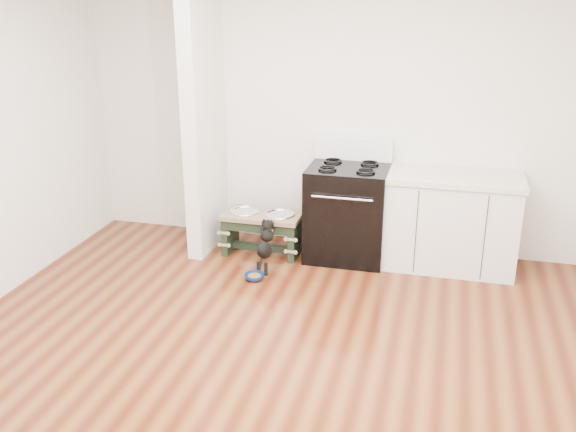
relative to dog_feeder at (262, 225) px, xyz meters
name	(u,v)px	position (x,y,z in m)	size (l,w,h in m)	color
ground	(259,372)	(0.58, -2.01, -0.30)	(5.00, 5.00, 0.00)	#481B0C
room_shell	(255,147)	(0.58, -2.01, 1.32)	(5.00, 5.00, 5.00)	silver
partition_wall	(204,116)	(-0.60, 0.09, 1.05)	(0.15, 0.80, 2.70)	silver
oven_range	(347,211)	(0.83, 0.15, 0.18)	(0.76, 0.69, 1.14)	black
cabinet_run	(451,221)	(1.81, 0.17, 0.15)	(1.24, 0.64, 0.91)	silver
dog_feeder	(262,225)	(0.00, 0.00, 0.00)	(0.78, 0.41, 0.44)	black
puppy	(265,244)	(0.14, -0.36, -0.04)	(0.14, 0.40, 0.47)	black
floor_bowl	(254,277)	(0.10, -0.61, -0.27)	(0.20, 0.20, 0.06)	navy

